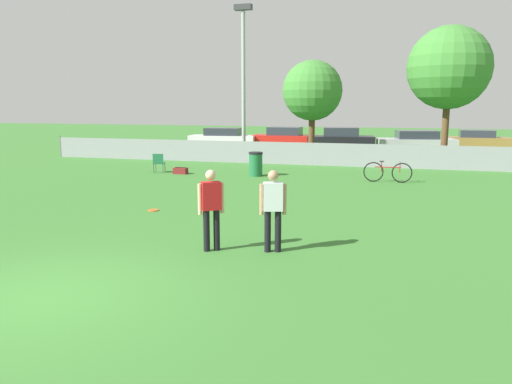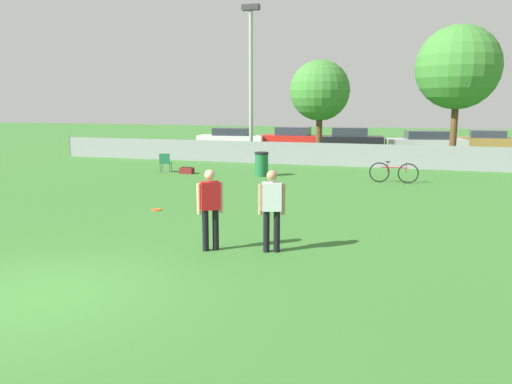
# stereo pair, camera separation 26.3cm
# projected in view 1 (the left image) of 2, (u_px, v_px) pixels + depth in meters

# --- Properties ---
(ground_plane) EXTENTS (120.00, 120.00, 0.00)m
(ground_plane) POSITION_uv_depth(u_px,v_px,m) (41.00, 298.00, 7.66)
(ground_plane) COLOR #38722D
(fence_backline) EXTENTS (26.82, 0.07, 1.21)m
(fence_backline) POSITION_uv_depth(u_px,v_px,m) (291.00, 153.00, 24.58)
(fence_backline) COLOR gray
(fence_backline) RESTS_ON ground_plane
(light_pole) EXTENTS (0.90, 0.36, 7.92)m
(light_pole) POSITION_uv_depth(u_px,v_px,m) (243.00, 70.00, 25.73)
(light_pole) COLOR #9E9EA3
(light_pole) RESTS_ON ground_plane
(tree_near_pole) EXTENTS (3.06, 3.06, 5.17)m
(tree_near_pole) POSITION_uv_depth(u_px,v_px,m) (312.00, 91.00, 25.46)
(tree_near_pole) COLOR brown
(tree_near_pole) RESTS_ON ground_plane
(tree_far_right) EXTENTS (3.89, 3.89, 6.59)m
(tree_far_right) POSITION_uv_depth(u_px,v_px,m) (449.00, 68.00, 23.46)
(tree_far_right) COLOR brown
(tree_far_right) RESTS_ON ground_plane
(player_defender_red) EXTENTS (0.46, 0.40, 1.66)m
(player_defender_red) POSITION_uv_depth(u_px,v_px,m) (211.00, 205.00, 9.99)
(player_defender_red) COLOR black
(player_defender_red) RESTS_ON ground_plane
(player_receiver_white) EXTENTS (0.52, 0.33, 1.66)m
(player_receiver_white) POSITION_uv_depth(u_px,v_px,m) (273.00, 205.00, 9.92)
(player_receiver_white) COLOR black
(player_receiver_white) RESTS_ON ground_plane
(frisbee_disc) EXTENTS (0.29, 0.29, 0.03)m
(frisbee_disc) POSITION_uv_depth(u_px,v_px,m) (153.00, 210.00, 13.97)
(frisbee_disc) COLOR #E5591E
(frisbee_disc) RESTS_ON ground_plane
(folding_chair_sideline) EXTENTS (0.56, 0.56, 0.84)m
(folding_chair_sideline) POSITION_uv_depth(u_px,v_px,m) (159.00, 162.00, 21.65)
(folding_chair_sideline) COLOR #333338
(folding_chair_sideline) RESTS_ON ground_plane
(bicycle_sideline) EXTENTS (1.82, 0.44, 0.81)m
(bicycle_sideline) POSITION_uv_depth(u_px,v_px,m) (388.00, 172.00, 19.01)
(bicycle_sideline) COLOR black
(bicycle_sideline) RESTS_ON ground_plane
(trash_bin) EXTENTS (0.58, 0.58, 1.00)m
(trash_bin) POSITION_uv_depth(u_px,v_px,m) (256.00, 164.00, 20.64)
(trash_bin) COLOR #1E6638
(trash_bin) RESTS_ON ground_plane
(gear_bag_sideline) EXTENTS (0.58, 0.32, 0.29)m
(gear_bag_sideline) POSITION_uv_depth(u_px,v_px,m) (181.00, 171.00, 21.36)
(gear_bag_sideline) COLOR maroon
(gear_bag_sideline) RESTS_ON ground_plane
(parked_car_white) EXTENTS (4.62, 2.15, 1.37)m
(parked_car_white) POSITION_uv_depth(u_px,v_px,m) (223.00, 138.00, 33.85)
(parked_car_white) COLOR black
(parked_car_white) RESTS_ON ground_plane
(parked_car_red) EXTENTS (4.19, 1.87, 1.44)m
(parked_car_red) POSITION_uv_depth(u_px,v_px,m) (285.00, 138.00, 33.65)
(parked_car_red) COLOR black
(parked_car_red) RESTS_ON ground_plane
(parked_car_dark) EXTENTS (4.42, 2.38, 1.49)m
(parked_car_dark) POSITION_uv_depth(u_px,v_px,m) (341.00, 139.00, 31.98)
(parked_car_dark) COLOR black
(parked_car_dark) RESTS_ON ground_plane
(parked_car_silver) EXTENTS (4.84, 2.68, 1.36)m
(parked_car_silver) POSITION_uv_depth(u_px,v_px,m) (416.00, 142.00, 30.55)
(parked_car_silver) COLOR black
(parked_car_silver) RESTS_ON ground_plane
(parked_car_tan) EXTENTS (4.05, 1.75, 1.29)m
(parked_car_tan) POSITION_uv_depth(u_px,v_px,m) (476.00, 140.00, 32.52)
(parked_car_tan) COLOR black
(parked_car_tan) RESTS_ON ground_plane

